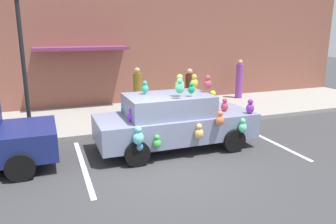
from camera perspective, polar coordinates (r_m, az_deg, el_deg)
The scene contains 11 objects.
ground_plane at distance 7.96m, azimuth -0.53°, elevation -10.18°, with size 60.00×60.00×0.00m, color #38383A.
sidewalk at distance 12.48m, azimuth -8.48°, elevation -0.84°, with size 24.00×4.00×0.15m, color gray.
storefront_building at distance 14.17m, azimuth -10.92°, elevation 13.60°, with size 24.00×1.25×6.40m.
parking_stripe_front at distance 10.50m, azimuth 16.95°, elevation -4.64°, with size 0.12×3.60×0.01m, color silver.
parking_stripe_rear at distance 8.49m, azimuth -14.49°, elevation -9.00°, with size 0.12×3.60×0.01m, color silver.
plush_covered_car at distance 9.17m, azimuth 1.07°, elevation -1.48°, with size 4.41×2.07×2.14m.
teddy_bear_on_sidewalk at distance 11.37m, azimuth 0.76°, elevation 0.00°, with size 0.39×0.32×0.74m.
street_lamp_post at distance 10.33m, azimuth -23.99°, elevation 9.76°, with size 0.28×0.28×4.20m.
pedestrian_near_shopfront at distance 12.22m, azimuth -5.29°, elevation 3.28°, with size 0.32×0.32×1.77m.
pedestrian_walking_past at distance 13.03m, azimuth 3.71°, elevation 3.71°, with size 0.32×0.32×1.64m.
pedestrian_by_lamp at distance 15.64m, azimuth 12.25°, elevation 5.42°, with size 0.33×0.33×1.77m.
Camera 1 is at (-2.49, -6.80, 3.29)m, focal length 35.16 mm.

